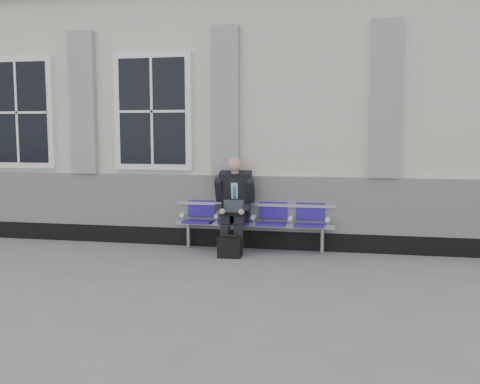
# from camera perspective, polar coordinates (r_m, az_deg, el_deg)

# --- Properties ---
(ground) EXTENTS (70.00, 70.00, 0.00)m
(ground) POSITION_cam_1_polar(r_m,az_deg,el_deg) (8.16, -14.96, -7.31)
(ground) COLOR slate
(ground) RESTS_ON ground
(station_building) EXTENTS (14.40, 4.40, 4.49)m
(station_building) POSITION_cam_1_polar(r_m,az_deg,el_deg) (11.16, -7.38, 7.93)
(station_building) COLOR beige
(station_building) RESTS_ON ground
(bench) EXTENTS (2.60, 0.47, 0.91)m
(bench) POSITION_cam_1_polar(r_m,az_deg,el_deg) (8.65, 1.50, -2.61)
(bench) COLOR #9EA0A3
(bench) RESTS_ON ground
(businessman) EXTENTS (0.64, 0.86, 1.51)m
(businessman) POSITION_cam_1_polar(r_m,az_deg,el_deg) (8.53, -0.59, -1.01)
(businessman) COLOR black
(businessman) RESTS_ON ground
(briefcase) EXTENTS (0.36, 0.16, 0.36)m
(briefcase) POSITION_cam_1_polar(r_m,az_deg,el_deg) (8.16, -1.17, -5.90)
(briefcase) COLOR black
(briefcase) RESTS_ON ground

